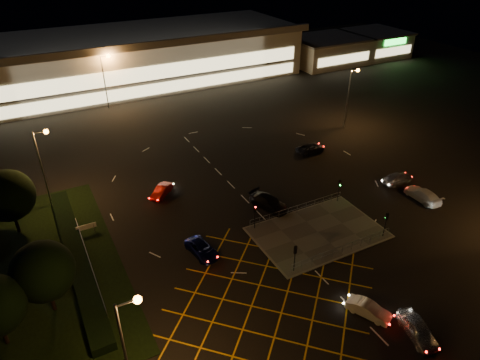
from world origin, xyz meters
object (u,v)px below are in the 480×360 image
signal_nw (255,212)px  car_queue_white (368,309)px  signal_se (386,220)px  car_far_dkgrey (269,202)px  car_left_blue (202,249)px  car_right_silver (397,178)px  car_circ_red (162,191)px  signal_sw (295,253)px  signal_ne (339,186)px  car_east_grey (311,148)px  car_near_silver (418,329)px  car_approach_white (423,195)px

signal_nw → car_queue_white: (2.74, -15.72, -1.72)m
signal_se → car_far_dkgrey: signal_se is taller
signal_nw → car_left_blue: signal_nw is taller
car_right_silver → car_circ_red: 31.49m
signal_sw → signal_ne: (12.00, 7.99, 0.00)m
car_east_grey → car_circ_red: bearing=89.6°
signal_sw → car_circ_red: size_ratio=0.80×
signal_ne → car_queue_white: 18.33m
car_near_silver → car_right_silver: size_ratio=1.01×
signal_ne → car_left_blue: 19.18m
car_left_blue → car_east_grey: bearing=21.7°
car_far_dkgrey → car_approach_white: 19.72m
car_near_silver → car_left_blue: (-11.91, 18.24, -0.14)m
signal_sw → car_near_silver: 12.51m
car_near_silver → car_far_dkgrey: bearing=107.6°
signal_se → car_right_silver: signal_se is taller
car_left_blue → car_east_grey: 28.07m
signal_sw → signal_nw: 7.99m
car_queue_white → car_east_grey: 32.11m
car_far_dkgrey → car_circ_red: bearing=121.4°
car_circ_red → signal_nw: bearing=-12.0°
car_approach_white → signal_se: bearing=21.0°
car_far_dkgrey → car_approach_white: car_far_dkgrey is taller
signal_sw → car_far_dkgrey: signal_sw is taller
car_left_blue → signal_nw: bearing=0.8°
signal_sw → signal_nw: size_ratio=1.00×
car_left_blue → car_right_silver: bearing=-6.4°
car_left_blue → car_approach_white: (28.96, -3.46, 0.11)m
car_near_silver → car_queue_white: car_near_silver is taller
car_left_blue → car_approach_white: 29.17m
car_queue_white → car_approach_white: car_approach_white is taller
car_right_silver → car_circ_red: (-29.15, 11.90, -0.11)m
car_far_dkgrey → car_approach_white: size_ratio=1.04×
car_near_silver → signal_ne: bearing=84.5°
signal_se → car_left_blue: signal_se is taller
car_circ_red → car_east_grey: size_ratio=0.85×
signal_sw → car_right_silver: bearing=-160.3°
car_east_grey → car_approach_white: 18.17m
car_left_blue → car_approach_white: car_approach_white is taller
signal_se → car_queue_white: signal_se is taller
car_left_blue → car_east_grey: (24.28, 14.10, 0.01)m
car_circ_red → car_east_grey: (24.30, 1.12, -0.00)m
car_east_grey → signal_ne: bearing=155.1°
signal_sw → car_far_dkgrey: 11.71m
car_queue_white → car_east_grey: (14.47, 28.66, -0.01)m
signal_sw → signal_se: size_ratio=1.00×
signal_ne → car_far_dkgrey: (-8.30, 3.01, -1.60)m
car_left_blue → signal_sw: bearing=-52.5°
car_near_silver → car_east_grey: bearing=83.8°
car_far_dkgrey → car_right_silver: size_ratio=1.19×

